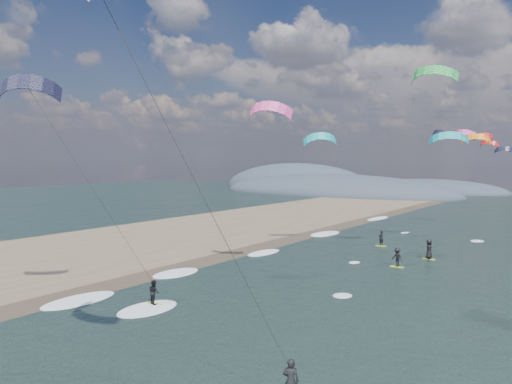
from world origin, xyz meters
The scene contains 9 objects.
ground centered at (0.00, 0.00, 0.00)m, with size 260.00×260.00×0.00m, color black.
sand_strip centered at (-24.00, 10.00, 0.00)m, with size 26.00×240.00×0.00m, color brown.
wet_sand_strip centered at (-12.00, 10.00, 0.00)m, with size 3.00×240.00×0.00m, color #382D23.
coastal_hills centered at (-44.84, 107.86, 0.00)m, with size 80.00×41.00×15.00m.
kitesurfer_near_a centered at (4.29, -2.60, 12.57)m, with size 7.83×8.75×16.54m.
kitesurfer_near_b centered at (-8.28, 3.97, 8.89)m, with size 6.82×8.97×14.26m.
far_kitesurfers centered at (2.18, 30.69, 0.84)m, with size 7.10×9.44×1.78m.
bg_kite_field centered at (-0.13, 51.55, 12.60)m, with size 13.83×72.36×7.09m.
shoreline_surf centered at (-10.80, 14.75, 0.00)m, with size 2.40×79.40×0.11m.
Camera 1 is at (16.75, -12.94, 9.13)m, focal length 35.00 mm.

